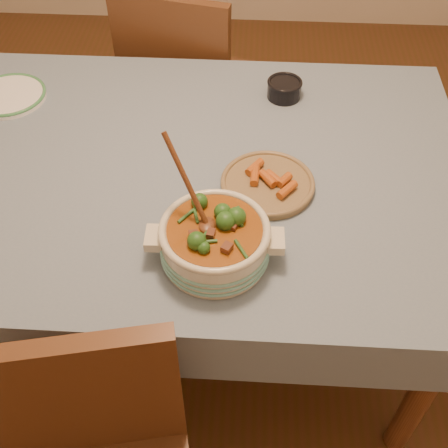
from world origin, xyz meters
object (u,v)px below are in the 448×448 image
dining_table (170,188)px  fried_plate (268,182)px  white_plate (9,95)px  condiment_bowl (284,88)px  chair_far (184,83)px  stew_casserole (215,239)px

dining_table → fried_plate: (0.28, -0.07, 0.11)m
white_plate → condiment_bowl: condiment_bowl is taller
chair_far → stew_casserole: bearing=112.9°
condiment_bowl → fried_plate: bearing=-96.7°
stew_casserole → chair_far: 1.12m
dining_table → chair_far: 0.76m
dining_table → stew_casserole: bearing=-64.1°
fried_plate → chair_far: bearing=111.6°
chair_far → white_plate: bearing=55.6°
white_plate → fried_plate: size_ratio=0.94×
stew_casserole → white_plate: size_ratio=1.15×
condiment_bowl → stew_casserole: bearing=-104.6°
stew_casserole → fried_plate: (0.12, 0.25, -0.05)m
condiment_bowl → fried_plate: condiment_bowl is taller
white_plate → fried_plate: 0.88m
dining_table → fried_plate: size_ratio=5.62×
dining_table → chair_far: bearing=93.5°
stew_casserole → condiment_bowl: stew_casserole is taller
white_plate → chair_far: 0.72m
fried_plate → white_plate: bearing=156.5°
stew_casserole → white_plate: bearing=139.1°
fried_plate → stew_casserole: bearing=-116.7°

